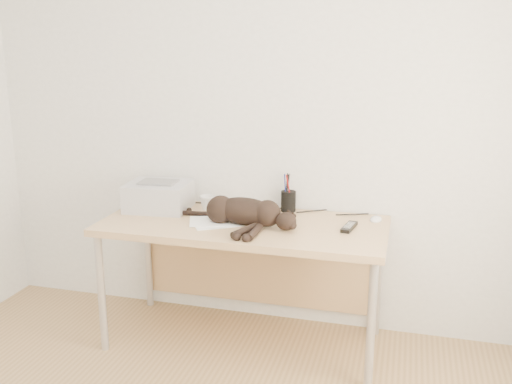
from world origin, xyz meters
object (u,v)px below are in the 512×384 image
(cat, at_px, (242,213))
(pen_cup, at_px, (288,201))
(mouse, at_px, (376,217))
(desk, at_px, (248,240))
(mug, at_px, (207,203))
(printer, at_px, (159,196))

(cat, bearing_deg, pen_cup, 69.12)
(mouse, bearing_deg, pen_cup, -177.49)
(pen_cup, bearing_deg, desk, -134.04)
(mug, bearing_deg, pen_cup, 12.31)
(desk, distance_m, pen_cup, 0.35)
(cat, height_order, pen_cup, pen_cup)
(cat, bearing_deg, printer, 172.75)
(printer, relative_size, pen_cup, 1.70)
(desk, height_order, mouse, mouse)
(pen_cup, bearing_deg, cat, -120.07)
(desk, height_order, pen_cup, pen_cup)
(mouse, bearing_deg, cat, -150.28)
(printer, xyz_separation_m, cat, (0.57, -0.17, -0.01))
(desk, relative_size, printer, 4.13)
(printer, height_order, mug, printer)
(cat, relative_size, pen_cup, 3.12)
(printer, relative_size, cat, 0.54)
(cat, relative_size, mouse, 6.41)
(mug, height_order, mouse, mug)
(desk, distance_m, cat, 0.24)
(mouse, bearing_deg, mug, -168.77)
(desk, xyz_separation_m, mouse, (0.72, 0.15, 0.15))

